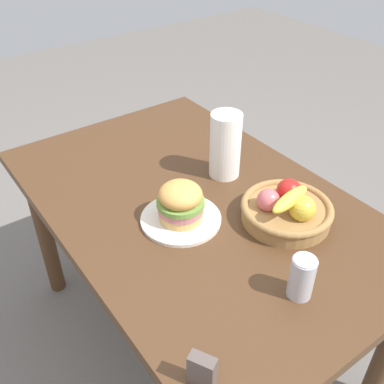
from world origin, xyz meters
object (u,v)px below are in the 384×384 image
soda_can (302,277)px  fruit_basket (287,209)px  paper_towel_roll (225,145)px  plate (181,219)px  napkin_holder (202,371)px  sandwich (181,202)px

soda_can → fruit_basket: size_ratio=0.43×
soda_can → paper_towel_roll: (-0.56, 0.20, 0.06)m
plate → napkin_holder: 0.56m
sandwich → napkin_holder: bearing=-30.0°
fruit_basket → paper_towel_roll: bearing=178.6°
plate → soda_can: size_ratio=2.04×
fruit_basket → plate: bearing=-125.3°
plate → paper_towel_roll: size_ratio=1.07×
paper_towel_roll → plate: bearing=-65.7°
sandwich → fruit_basket: bearing=54.7°
paper_towel_roll → napkin_holder: 0.83m
sandwich → napkin_holder: 0.56m
sandwich → soda_can: (0.43, 0.08, -0.01)m
sandwich → paper_towel_roll: paper_towel_roll is taller
plate → napkin_holder: size_ratio=2.86×
soda_can → fruit_basket: fruit_basket is taller
sandwich → paper_towel_roll: (-0.13, 0.28, 0.05)m
sandwich → soda_can: 0.44m
soda_can → paper_towel_roll: size_ratio=0.53×
sandwich → napkin_holder: sandwich is taller
plate → paper_towel_roll: paper_towel_roll is taller
plate → paper_towel_roll: (-0.13, 0.28, 0.11)m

